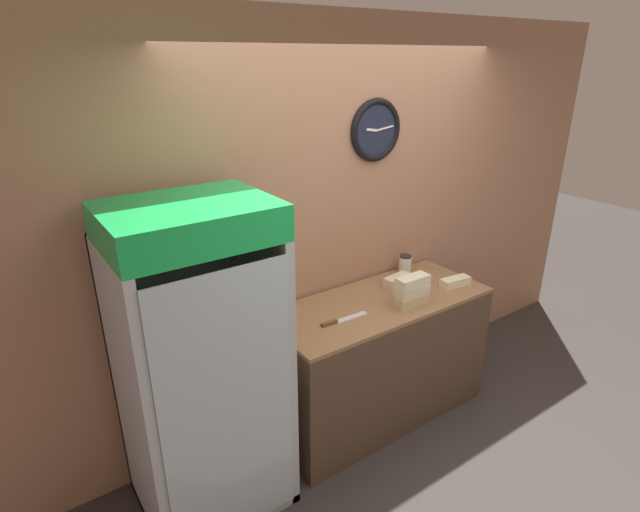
{
  "coord_description": "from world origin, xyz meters",
  "views": [
    {
      "loc": [
        -2.04,
        -1.35,
        2.44
      ],
      "look_at": [
        -0.47,
        0.9,
        1.33
      ],
      "focal_mm": 28.0,
      "sensor_mm": 36.0,
      "label": 1
    }
  ],
  "objects_px": {
    "beverage_cooler": "(196,347)",
    "chefs_knife": "(338,321)",
    "sandwich_stack_bottom": "(411,300)",
    "sandwich_flat_left": "(455,282)",
    "condiment_jar": "(405,264)",
    "sandwich_flat_right": "(397,280)",
    "sandwich_stack_top": "(413,281)",
    "sandwich_stack_middle": "(412,291)"
  },
  "relations": [
    {
      "from": "sandwich_flat_left",
      "to": "chefs_knife",
      "type": "height_order",
      "value": "sandwich_flat_left"
    },
    {
      "from": "beverage_cooler",
      "to": "chefs_knife",
      "type": "height_order",
      "value": "beverage_cooler"
    },
    {
      "from": "beverage_cooler",
      "to": "sandwich_stack_top",
      "type": "xyz_separation_m",
      "value": [
        1.4,
        -0.19,
        0.09
      ]
    },
    {
      "from": "sandwich_flat_right",
      "to": "sandwich_stack_bottom",
      "type": "bearing_deg",
      "value": -116.38
    },
    {
      "from": "sandwich_stack_top",
      "to": "chefs_knife",
      "type": "distance_m",
      "value": 0.56
    },
    {
      "from": "condiment_jar",
      "to": "sandwich_stack_middle",
      "type": "bearing_deg",
      "value": -129.19
    },
    {
      "from": "condiment_jar",
      "to": "sandwich_stack_bottom",
      "type": "bearing_deg",
      "value": -129.19
    },
    {
      "from": "sandwich_stack_bottom",
      "to": "sandwich_flat_left",
      "type": "distance_m",
      "value": 0.47
    },
    {
      "from": "sandwich_stack_middle",
      "to": "sandwich_flat_right",
      "type": "bearing_deg",
      "value": 63.62
    },
    {
      "from": "sandwich_stack_bottom",
      "to": "sandwich_stack_top",
      "type": "relative_size",
      "value": 1.01
    },
    {
      "from": "beverage_cooler",
      "to": "sandwich_stack_middle",
      "type": "relative_size",
      "value": 7.73
    },
    {
      "from": "beverage_cooler",
      "to": "sandwich_stack_bottom",
      "type": "relative_size",
      "value": 7.76
    },
    {
      "from": "sandwich_stack_top",
      "to": "sandwich_flat_right",
      "type": "bearing_deg",
      "value": 63.62
    },
    {
      "from": "sandwich_stack_bottom",
      "to": "sandwich_flat_left",
      "type": "bearing_deg",
      "value": 4.36
    },
    {
      "from": "beverage_cooler",
      "to": "condiment_jar",
      "type": "bearing_deg",
      "value": 7.14
    },
    {
      "from": "sandwich_stack_top",
      "to": "chefs_knife",
      "type": "relative_size",
      "value": 0.68
    },
    {
      "from": "sandwich_stack_top",
      "to": "sandwich_flat_left",
      "type": "distance_m",
      "value": 0.49
    },
    {
      "from": "sandwich_flat_left",
      "to": "sandwich_flat_right",
      "type": "relative_size",
      "value": 1.02
    },
    {
      "from": "sandwich_stack_middle",
      "to": "sandwich_flat_right",
      "type": "xyz_separation_m",
      "value": [
        0.14,
        0.28,
        -0.07
      ]
    },
    {
      "from": "sandwich_stack_middle",
      "to": "beverage_cooler",
      "type": "bearing_deg",
      "value": 172.21
    },
    {
      "from": "sandwich_stack_middle",
      "to": "sandwich_flat_left",
      "type": "relative_size",
      "value": 1.01
    },
    {
      "from": "chefs_knife",
      "to": "condiment_jar",
      "type": "height_order",
      "value": "condiment_jar"
    },
    {
      "from": "sandwich_stack_middle",
      "to": "condiment_jar",
      "type": "bearing_deg",
      "value": 50.81
    },
    {
      "from": "beverage_cooler",
      "to": "condiment_jar",
      "type": "relative_size",
      "value": 12.79
    },
    {
      "from": "sandwich_flat_left",
      "to": "sandwich_flat_right",
      "type": "distance_m",
      "value": 0.41
    },
    {
      "from": "sandwich_stack_middle",
      "to": "sandwich_flat_left",
      "type": "xyz_separation_m",
      "value": [
        0.47,
        0.04,
        -0.07
      ]
    },
    {
      "from": "sandwich_stack_middle",
      "to": "sandwich_flat_left",
      "type": "height_order",
      "value": "sandwich_stack_middle"
    },
    {
      "from": "sandwich_stack_middle",
      "to": "chefs_knife",
      "type": "height_order",
      "value": "sandwich_stack_middle"
    },
    {
      "from": "sandwich_stack_bottom",
      "to": "condiment_jar",
      "type": "relative_size",
      "value": 1.65
    },
    {
      "from": "beverage_cooler",
      "to": "condiment_jar",
      "type": "xyz_separation_m",
      "value": [
        1.73,
        0.22,
        -0.01
      ]
    },
    {
      "from": "sandwich_stack_bottom",
      "to": "sandwich_flat_left",
      "type": "relative_size",
      "value": 1.0
    },
    {
      "from": "sandwich_flat_right",
      "to": "chefs_knife",
      "type": "bearing_deg",
      "value": -164.33
    },
    {
      "from": "sandwich_stack_bottom",
      "to": "chefs_knife",
      "type": "distance_m",
      "value": 0.54
    },
    {
      "from": "sandwich_flat_right",
      "to": "condiment_jar",
      "type": "height_order",
      "value": "condiment_jar"
    },
    {
      "from": "sandwich_flat_left",
      "to": "condiment_jar",
      "type": "relative_size",
      "value": 1.64
    },
    {
      "from": "beverage_cooler",
      "to": "sandwich_flat_left",
      "type": "xyz_separation_m",
      "value": [
        1.87,
        -0.16,
        -0.05
      ]
    },
    {
      "from": "beverage_cooler",
      "to": "sandwich_flat_right",
      "type": "height_order",
      "value": "beverage_cooler"
    },
    {
      "from": "sandwich_stack_bottom",
      "to": "sandwich_stack_middle",
      "type": "bearing_deg",
      "value": 0.0
    },
    {
      "from": "sandwich_stack_bottom",
      "to": "sandwich_flat_right",
      "type": "xyz_separation_m",
      "value": [
        0.14,
        0.28,
        0.0
      ]
    },
    {
      "from": "chefs_knife",
      "to": "condiment_jar",
      "type": "xyz_separation_m",
      "value": [
        0.86,
        0.31,
        0.06
      ]
    },
    {
      "from": "sandwich_flat_right",
      "to": "condiment_jar",
      "type": "relative_size",
      "value": 1.61
    },
    {
      "from": "beverage_cooler",
      "to": "sandwich_stack_middle",
      "type": "xyz_separation_m",
      "value": [
        1.4,
        -0.19,
        0.02
      ]
    }
  ]
}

